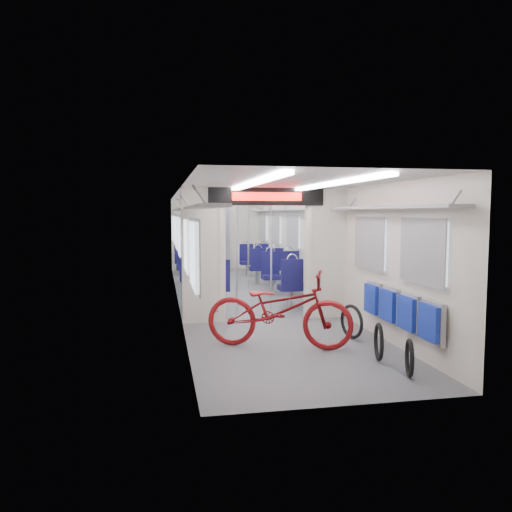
{
  "coord_description": "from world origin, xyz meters",
  "views": [
    {
      "loc": [
        -1.78,
        -10.47,
        1.88
      ],
      "look_at": [
        -0.03,
        -1.28,
        1.06
      ],
      "focal_mm": 35.0,
      "sensor_mm": 36.0,
      "label": 1
    }
  ],
  "objects_px": {
    "stanchion_near_left": "(237,252)",
    "stanchion_near_right": "(271,250)",
    "bike_hoop_a": "(409,360)",
    "seat_bay_near_left": "(203,276)",
    "bike_hoop_c": "(352,323)",
    "seat_bay_far_left": "(192,259)",
    "bike_hoop_b": "(379,344)",
    "seat_bay_near_right": "(291,275)",
    "stanchion_far_right": "(248,242)",
    "stanchion_far_left": "(219,242)",
    "seat_bay_far_right": "(260,261)",
    "bicycle": "(279,309)",
    "flip_bench": "(399,309)"
  },
  "relations": [
    {
      "from": "stanchion_near_left",
      "to": "stanchion_near_right",
      "type": "distance_m",
      "value": 0.76
    },
    {
      "from": "bike_hoop_a",
      "to": "seat_bay_near_left",
      "type": "bearing_deg",
      "value": 109.87
    },
    {
      "from": "bike_hoop_c",
      "to": "seat_bay_far_left",
      "type": "distance_m",
      "value": 7.6
    },
    {
      "from": "bike_hoop_b",
      "to": "seat_bay_near_right",
      "type": "xyz_separation_m",
      "value": [
        0.02,
        4.46,
        0.32
      ]
    },
    {
      "from": "bike_hoop_b",
      "to": "stanchion_far_right",
      "type": "distance_m",
      "value": 6.35
    },
    {
      "from": "bike_hoop_b",
      "to": "stanchion_far_left",
      "type": "height_order",
      "value": "stanchion_far_left"
    },
    {
      "from": "stanchion_far_left",
      "to": "stanchion_far_right",
      "type": "relative_size",
      "value": 1.0
    },
    {
      "from": "seat_bay_far_right",
      "to": "stanchion_near_right",
      "type": "relative_size",
      "value": 0.83
    },
    {
      "from": "seat_bay_near_right",
      "to": "stanchion_far_left",
      "type": "xyz_separation_m",
      "value": [
        -1.28,
        2.16,
        0.61
      ]
    },
    {
      "from": "bicycle",
      "to": "seat_bay_near_right",
      "type": "height_order",
      "value": "seat_bay_near_right"
    },
    {
      "from": "seat_bay_far_right",
      "to": "stanchion_near_right",
      "type": "xyz_separation_m",
      "value": [
        -0.64,
        -4.31,
        0.63
      ]
    },
    {
      "from": "flip_bench",
      "to": "bike_hoop_c",
      "type": "xyz_separation_m",
      "value": [
        -0.37,
        0.76,
        -0.35
      ]
    },
    {
      "from": "stanchion_near_right",
      "to": "bike_hoop_c",
      "type": "bearing_deg",
      "value": -74.0
    },
    {
      "from": "stanchion_far_left",
      "to": "stanchion_far_right",
      "type": "distance_m",
      "value": 0.76
    },
    {
      "from": "bike_hoop_a",
      "to": "stanchion_near_right",
      "type": "height_order",
      "value": "stanchion_near_right"
    },
    {
      "from": "bike_hoop_b",
      "to": "stanchion_near_right",
      "type": "height_order",
      "value": "stanchion_near_right"
    },
    {
      "from": "flip_bench",
      "to": "seat_bay_near_right",
      "type": "xyz_separation_m",
      "value": [
        -0.42,
        4.11,
        -0.04
      ]
    },
    {
      "from": "seat_bay_far_right",
      "to": "stanchion_near_left",
      "type": "xyz_separation_m",
      "value": [
        -1.35,
        -4.58,
        0.63
      ]
    },
    {
      "from": "stanchion_near_left",
      "to": "stanchion_far_left",
      "type": "xyz_separation_m",
      "value": [
        0.07,
        3.37,
        0.0
      ]
    },
    {
      "from": "seat_bay_near_right",
      "to": "stanchion_far_left",
      "type": "height_order",
      "value": "stanchion_far_left"
    },
    {
      "from": "bike_hoop_c",
      "to": "seat_bay_near_left",
      "type": "xyz_separation_m",
      "value": [
        -1.92,
        3.55,
        0.3
      ]
    },
    {
      "from": "seat_bay_near_right",
      "to": "stanchion_near_left",
      "type": "relative_size",
      "value": 0.89
    },
    {
      "from": "seat_bay_far_left",
      "to": "seat_bay_far_right",
      "type": "xyz_separation_m",
      "value": [
        1.87,
        -0.62,
        -0.03
      ]
    },
    {
      "from": "seat_bay_far_right",
      "to": "stanchion_near_right",
      "type": "distance_m",
      "value": 4.4
    },
    {
      "from": "bike_hoop_b",
      "to": "stanchion_near_right",
      "type": "distance_m",
      "value": 3.7
    },
    {
      "from": "seat_bay_far_right",
      "to": "stanchion_far_left",
      "type": "distance_m",
      "value": 1.87
    },
    {
      "from": "seat_bay_near_right",
      "to": "seat_bay_near_left",
      "type": "bearing_deg",
      "value": 173.85
    },
    {
      "from": "stanchion_near_left",
      "to": "stanchion_far_right",
      "type": "relative_size",
      "value": 1.0
    },
    {
      "from": "bike_hoop_a",
      "to": "seat_bay_near_right",
      "type": "distance_m",
      "value": 5.13
    },
    {
      "from": "seat_bay_far_right",
      "to": "bicycle",
      "type": "bearing_deg",
      "value": -99.11
    },
    {
      "from": "stanchion_near_left",
      "to": "stanchion_near_right",
      "type": "xyz_separation_m",
      "value": [
        0.71,
        0.28,
        0.0
      ]
    },
    {
      "from": "bike_hoop_c",
      "to": "stanchion_near_left",
      "type": "bearing_deg",
      "value": 123.28
    },
    {
      "from": "bike_hoop_b",
      "to": "stanchion_near_right",
      "type": "relative_size",
      "value": 0.21
    },
    {
      "from": "seat_bay_far_right",
      "to": "stanchion_near_left",
      "type": "height_order",
      "value": "stanchion_near_left"
    },
    {
      "from": "bicycle",
      "to": "seat_bay_far_left",
      "type": "bearing_deg",
      "value": 27.19
    },
    {
      "from": "seat_bay_far_left",
      "to": "stanchion_near_right",
      "type": "height_order",
      "value": "stanchion_near_right"
    },
    {
      "from": "flip_bench",
      "to": "stanchion_far_left",
      "type": "distance_m",
      "value": 6.53
    },
    {
      "from": "bike_hoop_c",
      "to": "stanchion_far_left",
      "type": "bearing_deg",
      "value": 103.62
    },
    {
      "from": "bicycle",
      "to": "bike_hoop_b",
      "type": "relative_size",
      "value": 4.2
    },
    {
      "from": "bike_hoop_b",
      "to": "bike_hoop_c",
      "type": "relative_size",
      "value": 0.94
    },
    {
      "from": "bicycle",
      "to": "flip_bench",
      "type": "relative_size",
      "value": 0.97
    },
    {
      "from": "seat_bay_near_left",
      "to": "stanchion_far_right",
      "type": "xyz_separation_m",
      "value": [
        1.26,
        1.6,
        0.61
      ]
    },
    {
      "from": "stanchion_near_right",
      "to": "bike_hoop_b",
      "type": "bearing_deg",
      "value": -80.04
    },
    {
      "from": "flip_bench",
      "to": "seat_bay_far_right",
      "type": "height_order",
      "value": "seat_bay_far_right"
    },
    {
      "from": "bicycle",
      "to": "stanchion_far_right",
      "type": "distance_m",
      "value": 5.47
    },
    {
      "from": "stanchion_near_left",
      "to": "stanchion_near_right",
      "type": "relative_size",
      "value": 1.0
    },
    {
      "from": "flip_bench",
      "to": "seat_bay_far_left",
      "type": "xyz_separation_m",
      "value": [
        -2.29,
        8.11,
        -0.03
      ]
    },
    {
      "from": "stanchion_near_right",
      "to": "bike_hoop_a",
      "type": "bearing_deg",
      "value": -80.6
    },
    {
      "from": "flip_bench",
      "to": "bike_hoop_a",
      "type": "distance_m",
      "value": 1.14
    },
    {
      "from": "bike_hoop_b",
      "to": "seat_bay_far_right",
      "type": "relative_size",
      "value": 0.25
    }
  ]
}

